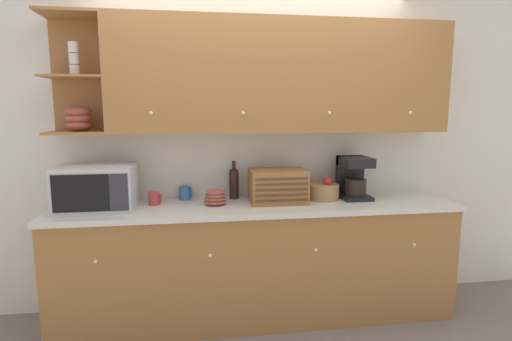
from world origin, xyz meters
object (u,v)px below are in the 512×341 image
(mug_blue_second, at_px, (185,193))
(bread_box, at_px, (278,186))
(wine_bottle, at_px, (234,182))
(bowl_stack_on_counter, at_px, (215,197))
(microwave, at_px, (97,187))
(mug, at_px, (155,198))
(fruit_basket, at_px, (323,191))
(coffee_maker, at_px, (353,177))

(mug_blue_second, relative_size, bread_box, 0.24)
(wine_bottle, bearing_deg, bowl_stack_on_counter, -129.70)
(bowl_stack_on_counter, relative_size, wine_bottle, 0.55)
(microwave, bearing_deg, bowl_stack_on_counter, 0.35)
(mug, distance_m, fruit_basket, 1.31)
(fruit_basket, relative_size, coffee_maker, 0.76)
(fruit_basket, bearing_deg, wine_bottle, 169.77)
(bowl_stack_on_counter, distance_m, bread_box, 0.49)
(mug, bearing_deg, coffee_maker, 0.39)
(wine_bottle, xyz_separation_m, fruit_basket, (0.70, -0.13, -0.07))
(fruit_basket, bearing_deg, bowl_stack_on_counter, -175.62)
(microwave, relative_size, fruit_basket, 2.06)
(microwave, height_order, bowl_stack_on_counter, microwave)
(bowl_stack_on_counter, relative_size, bread_box, 0.40)
(fruit_basket, distance_m, coffee_maker, 0.28)
(mug, xyz_separation_m, bread_box, (0.93, -0.05, 0.08))
(mug_blue_second, height_order, bread_box, bread_box)
(mug_blue_second, bearing_deg, fruit_basket, -7.98)
(mug, height_order, wine_bottle, wine_bottle)
(microwave, bearing_deg, mug_blue_second, 20.07)
(mug, distance_m, wine_bottle, 0.63)
(microwave, bearing_deg, coffee_maker, 2.45)
(microwave, xyz_separation_m, mug, (0.39, 0.07, -0.11))
(microwave, height_order, bread_box, microwave)
(mug, distance_m, bowl_stack_on_counter, 0.45)
(mug_blue_second, bearing_deg, mug, -146.04)
(mug, height_order, fruit_basket, fruit_basket)
(bread_box, xyz_separation_m, fruit_basket, (0.38, 0.05, -0.06))
(coffee_maker, bearing_deg, wine_bottle, 173.21)
(microwave, bearing_deg, bread_box, 1.04)
(bowl_stack_on_counter, height_order, bread_box, bread_box)
(mug, bearing_deg, bowl_stack_on_counter, -8.58)
(bowl_stack_on_counter, bearing_deg, mug_blue_second, 136.16)
(bread_box, bearing_deg, microwave, -178.96)
(wine_bottle, height_order, fruit_basket, wine_bottle)
(mug, bearing_deg, wine_bottle, 11.52)
(wine_bottle, xyz_separation_m, coffee_maker, (0.95, -0.11, 0.03))
(microwave, relative_size, mug_blue_second, 5.02)
(wine_bottle, bearing_deg, fruit_basket, -10.23)
(bowl_stack_on_counter, height_order, fruit_basket, fruit_basket)
(wine_bottle, distance_m, coffee_maker, 0.96)
(coffee_maker, bearing_deg, bread_box, -174.61)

